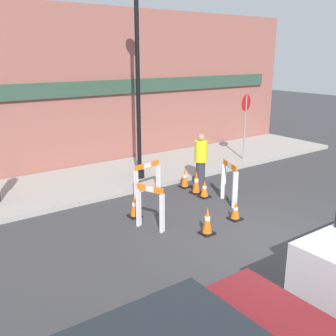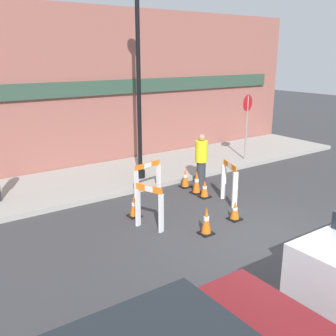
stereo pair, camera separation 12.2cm
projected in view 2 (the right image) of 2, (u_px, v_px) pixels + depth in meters
ground_plane at (272, 246)px, 8.37m from camera, size 60.00×60.00×0.00m
sidewalk_slab at (129, 174)px, 13.16m from camera, size 18.00×3.24×0.14m
storefront_facade at (103, 89)px, 13.74m from camera, size 18.00×0.22×5.50m
streetlamp_post at (138, 45)px, 11.39m from camera, size 0.44×0.44×6.41m
stop_sign at (247, 117)px, 14.26m from camera, size 0.59×0.16×2.39m
barricade_0 at (229, 182)px, 10.59m from camera, size 0.39×0.80×1.14m
barricade_1 at (148, 177)px, 11.30m from camera, size 0.95×0.32×0.95m
barricade_2 at (149, 206)px, 9.03m from camera, size 0.40×0.71×1.06m
traffic_cone_0 at (206, 221)px, 8.82m from camera, size 0.30×0.30×0.66m
traffic_cone_1 at (197, 183)px, 11.43m from camera, size 0.30×0.30×0.68m
traffic_cone_2 at (205, 189)px, 11.12m from camera, size 0.30×0.30×0.51m
traffic_cone_3 at (235, 211)px, 9.62m from camera, size 0.30×0.30×0.49m
traffic_cone_4 at (185, 178)px, 11.96m from camera, size 0.30×0.30×0.62m
traffic_cone_5 at (134, 206)px, 9.79m from camera, size 0.30×0.30×0.57m
person_worker at (201, 159)px, 11.91m from camera, size 0.54×0.54×1.63m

